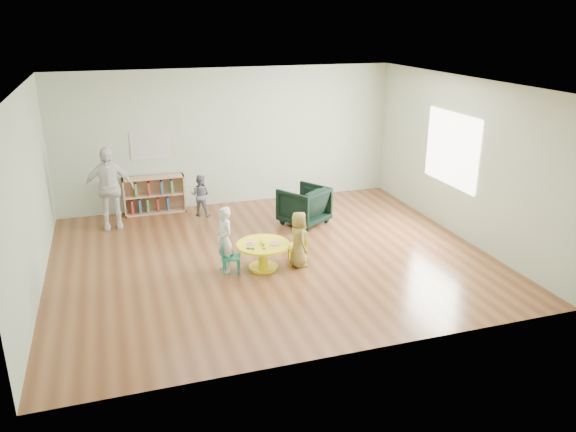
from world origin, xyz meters
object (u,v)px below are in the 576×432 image
object	(u,v)px
activity_table	(263,251)
armchair	(304,205)
child_right	(299,239)
adult_caretaker	(109,188)
toddler	(200,195)
bookshelf	(154,195)
kid_chair_right	(299,245)
child_left	(225,240)
kid_chair_left	(229,256)

from	to	relation	value
activity_table	armchair	bearing A→B (deg)	53.39
child_right	adult_caretaker	size ratio (longest dim) A/B	0.58
armchair	toddler	bearing A→B (deg)	-62.73
child_right	toddler	bearing A→B (deg)	21.37
bookshelf	adult_caretaker	world-z (taller)	adult_caretaker
activity_table	adult_caretaker	bearing A→B (deg)	130.30
activity_table	toddler	world-z (taller)	toddler
kid_chair_right	toddler	xyz separation A→B (m)	(-1.13, 2.74, 0.13)
armchair	child_left	world-z (taller)	child_left
bookshelf	adult_caretaker	bearing A→B (deg)	-142.36
kid_chair_right	adult_caretaker	bearing A→B (deg)	55.75
toddler	activity_table	bearing A→B (deg)	128.85
activity_table	child_left	bearing A→B (deg)	171.66
kid_chair_right	toddler	size ratio (longest dim) A/B	0.65
armchair	adult_caretaker	distance (m)	3.63
child_left	kid_chair_left	bearing A→B (deg)	29.26
toddler	kid_chair_right	bearing A→B (deg)	140.81
child_right	toddler	world-z (taller)	child_right
bookshelf	kid_chair_left	bearing A→B (deg)	-75.40
armchair	child_right	distance (m)	1.93
kid_chair_left	bookshelf	size ratio (longest dim) A/B	0.42
adult_caretaker	activity_table	bearing A→B (deg)	-50.79
kid_chair_right	child_left	size ratio (longest dim) A/B	0.52
kid_chair_left	toddler	bearing A→B (deg)	-161.70
child_right	kid_chair_right	bearing A→B (deg)	-24.03
activity_table	toddler	size ratio (longest dim) A/B	1.00
activity_table	armchair	size ratio (longest dim) A/B	1.05
bookshelf	armchair	world-z (taller)	bookshelf
activity_table	kid_chair_right	bearing A→B (deg)	4.39
kid_chair_right	bookshelf	distance (m)	3.78
kid_chair_left	adult_caretaker	size ratio (longest dim) A/B	0.33
toddler	armchair	bearing A→B (deg)	177.63
toddler	child_right	bearing A→B (deg)	139.08
activity_table	child_left	size ratio (longest dim) A/B	0.80
activity_table	kid_chair_right	world-z (taller)	kid_chair_right
bookshelf	child_right	xyz separation A→B (m)	(1.94, -3.33, 0.08)
kid_chair_left	adult_caretaker	xyz separation A→B (m)	(-1.68, 2.58, 0.50)
kid_chair_left	bookshelf	xyz separation A→B (m)	(-0.84, 3.22, 0.10)
child_left	adult_caretaker	bearing A→B (deg)	-160.68
bookshelf	child_right	distance (m)	3.85
kid_chair_right	adult_caretaker	distance (m)	3.85
kid_chair_left	child_left	distance (m)	0.26
activity_table	kid_chair_left	distance (m)	0.54
child_left	child_right	distance (m)	1.16
kid_chair_right	child_left	distance (m)	1.22
kid_chair_left	toddler	world-z (taller)	toddler
kid_chair_right	toddler	distance (m)	2.97
kid_chair_left	kid_chair_right	bearing A→B (deg)	109.40
armchair	adult_caretaker	size ratio (longest dim) A/B	0.52
kid_chair_right	child_left	world-z (taller)	child_left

